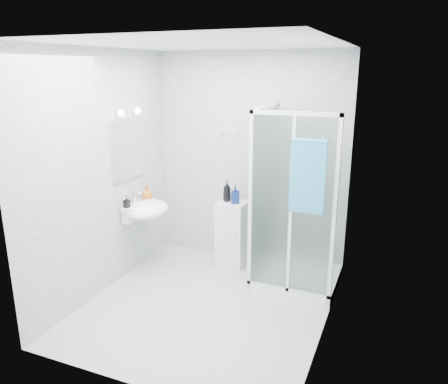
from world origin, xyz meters
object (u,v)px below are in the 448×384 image
at_px(soap_dispenser_orange, 147,193).
at_px(soap_dispenser_black, 127,202).
at_px(wall_basin, 146,210).
at_px(shampoo_bottle_a, 227,191).
at_px(storage_cabinet, 232,234).
at_px(shower_enclosure, 289,249).
at_px(shampoo_bottle_b, 235,195).
at_px(hand_towel, 308,175).

height_order(soap_dispenser_orange, soap_dispenser_black, soap_dispenser_orange).
height_order(wall_basin, soap_dispenser_orange, soap_dispenser_orange).
distance_m(wall_basin, shampoo_bottle_a, 1.00).
xyz_separation_m(wall_basin, storage_cabinet, (0.86, 0.59, -0.39)).
bearing_deg(shower_enclosure, shampoo_bottle_b, 161.10).
height_order(storage_cabinet, shampoo_bottle_b, shampoo_bottle_b).
xyz_separation_m(shampoo_bottle_b, soap_dispenser_orange, (-0.97, -0.42, 0.02)).
distance_m(shower_enclosure, soap_dispenser_black, 1.91).
relative_size(wall_basin, storage_cabinet, 0.68).
height_order(shower_enclosure, soap_dispenser_black, shower_enclosure).
distance_m(wall_basin, storage_cabinet, 1.11).
bearing_deg(shower_enclosure, hand_towel, -59.05).
bearing_deg(hand_towel, shampoo_bottle_a, 148.07).
height_order(shampoo_bottle_a, soap_dispenser_orange, shampoo_bottle_a).
distance_m(storage_cabinet, shampoo_bottle_b, 0.52).
height_order(shower_enclosure, soap_dispenser_orange, shower_enclosure).
distance_m(shower_enclosure, soap_dispenser_orange, 1.80).
height_order(shower_enclosure, storage_cabinet, shower_enclosure).
bearing_deg(soap_dispenser_orange, shampoo_bottle_b, 23.63).
relative_size(shower_enclosure, shampoo_bottle_b, 9.24).
distance_m(storage_cabinet, soap_dispenser_orange, 1.16).
distance_m(hand_towel, shampoo_bottle_a, 1.40).
relative_size(wall_basin, soap_dispenser_orange, 3.17).
bearing_deg(soap_dispenser_orange, wall_basin, -65.76).
xyz_separation_m(storage_cabinet, soap_dispenser_black, (-0.98, -0.78, 0.52)).
bearing_deg(wall_basin, storage_cabinet, 34.45).
xyz_separation_m(shower_enclosure, soap_dispenser_orange, (-1.72, -0.17, 0.50)).
xyz_separation_m(wall_basin, soap_dispenser_orange, (-0.07, 0.15, 0.15)).
distance_m(hand_towel, soap_dispenser_black, 2.08).
xyz_separation_m(shampoo_bottle_a, soap_dispenser_orange, (-0.85, -0.46, 0.00)).
distance_m(shampoo_bottle_a, soap_dispenser_orange, 0.96).
bearing_deg(soap_dispenser_orange, shampoo_bottle_a, 28.66).
bearing_deg(storage_cabinet, shower_enclosure, -19.52).
bearing_deg(soap_dispenser_orange, hand_towel, -6.78).
bearing_deg(storage_cabinet, hand_towel, -33.64).
distance_m(storage_cabinet, soap_dispenser_black, 1.36).
bearing_deg(storage_cabinet, soap_dispenser_orange, -155.19).
relative_size(wall_basin, shampoo_bottle_b, 2.59).
bearing_deg(shampoo_bottle_a, hand_towel, -31.93).
distance_m(shower_enclosure, shampoo_bottle_a, 1.05).
height_order(storage_cabinet, soap_dispenser_orange, soap_dispenser_orange).
distance_m(shower_enclosure, storage_cabinet, 0.84).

